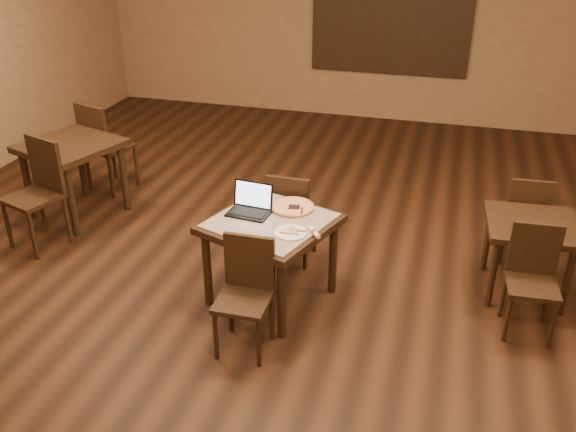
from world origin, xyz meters
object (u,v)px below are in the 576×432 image
(other_table_a_chair_near, at_px, (532,273))
(other_table_b, at_px, (72,155))
(other_table_a_chair_far, at_px, (525,215))
(other_table_b_chair_far, at_px, (102,142))
(chair_main_near, at_px, (246,287))
(pizza_pan, at_px, (292,208))
(chair_main_far, at_px, (290,213))
(other_table_a, at_px, (530,234))
(tiled_table, at_px, (271,231))
(laptop, at_px, (251,204))
(other_table_b_chair_near, at_px, (39,187))

(other_table_a_chair_near, bearing_deg, other_table_b, 166.49)
(other_table_a_chair_far, relative_size, other_table_b_chair_far, 0.83)
(other_table_a_chair_near, relative_size, other_table_b_chair_far, 0.83)
(chair_main_near, xyz_separation_m, pizza_pan, (0.12, 0.86, 0.26))
(chair_main_far, relative_size, other_table_a, 1.18)
(chair_main_near, xyz_separation_m, other_table_b_chair_far, (-2.52, 2.22, 0.10))
(tiled_table, xyz_separation_m, other_table_a_chair_far, (2.08, 1.21, -0.16))
(chair_main_far, relative_size, other_table_b, 0.83)
(laptop, xyz_separation_m, other_table_b_chair_near, (-2.26, 0.24, -0.22))
(pizza_pan, relative_size, other_table_a_chair_near, 0.41)
(laptop, xyz_separation_m, other_table_a, (2.28, 0.59, -0.26))
(other_table_b, bearing_deg, other_table_a_chair_far, 20.90)
(chair_main_far, height_order, laptop, laptop)
(other_table_b, bearing_deg, other_table_a, 14.45)
(tiled_table, xyz_separation_m, other_table_b_chair_far, (-2.52, 1.59, -0.06))
(other_table_a_chair_far, bearing_deg, other_table_b, -0.68)
(chair_main_far, bearing_deg, other_table_a_chair_near, 169.80)
(other_table_b_chair_far, bearing_deg, other_table_a_chair_far, -166.89)
(laptop, distance_m, other_table_b_chair_far, 2.76)
(tiled_table, bearing_deg, other_table_a_chair_near, 24.15)
(other_table_a, xyz_separation_m, other_table_a_chair_near, (-0.00, -0.52, -0.07))
(other_table_a, xyz_separation_m, other_table_b, (-4.57, 0.27, 0.12))
(tiled_table, height_order, other_table_b_chair_near, other_table_b_chair_near)
(tiled_table, bearing_deg, chair_main_far, 109.44)
(other_table_b_chair_near, bearing_deg, tiled_table, 9.95)
(other_table_a, height_order, other_table_a_chair_far, other_table_a_chair_far)
(tiled_table, bearing_deg, other_table_b, 177.95)
(tiled_table, height_order, other_table_b, other_table_b)
(chair_main_near, relative_size, laptop, 2.46)
(laptop, distance_m, other_table_a_chair_far, 2.56)
(chair_main_far, bearing_deg, other_table_a_chair_far, -162.42)
(tiled_table, xyz_separation_m, laptop, (-0.20, 0.10, 0.16))
(pizza_pan, height_order, other_table_a, pizza_pan)
(tiled_table, distance_m, other_table_a_chair_near, 2.09)
(other_table_a_chair_near, bearing_deg, other_table_a_chair_far, 85.75)
(laptop, xyz_separation_m, other_table_a_chair_far, (2.28, 1.10, -0.33))
(other_table_b, bearing_deg, other_table_b_chair_near, -69.48)
(chair_main_far, xyz_separation_m, other_table_a_chair_near, (2.07, -0.44, -0.02))
(other_table_a, relative_size, other_table_b_chair_far, 0.73)
(other_table_a_chair_near, relative_size, other_table_a_chair_far, 1.00)
(chair_main_far, relative_size, other_table_b_chair_near, 0.86)
(chair_main_near, height_order, other_table_b_chair_near, other_table_b_chair_near)
(pizza_pan, xyz_separation_m, other_table_b_chair_far, (-2.64, 1.35, -0.17))
(tiled_table, height_order, pizza_pan, pizza_pan)
(other_table_b_chair_near, bearing_deg, chair_main_far, 24.31)
(pizza_pan, xyz_separation_m, other_table_b, (-2.61, 0.73, -0.08))
(tiled_table, xyz_separation_m, chair_main_near, (-0.00, -0.62, -0.15))
(laptop, bearing_deg, other_table_b_chair_far, 152.51)
(tiled_table, relative_size, chair_main_far, 1.28)
(chair_main_far, height_order, other_table_b, chair_main_far)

